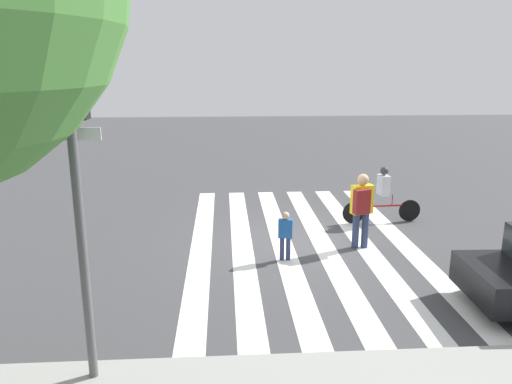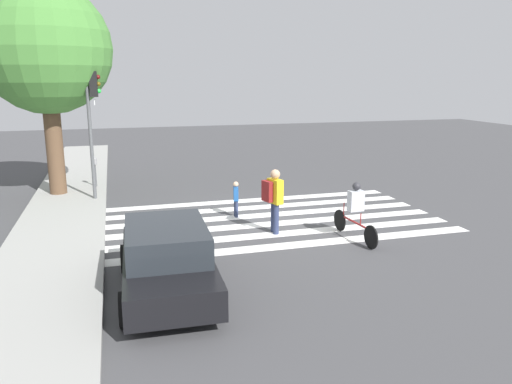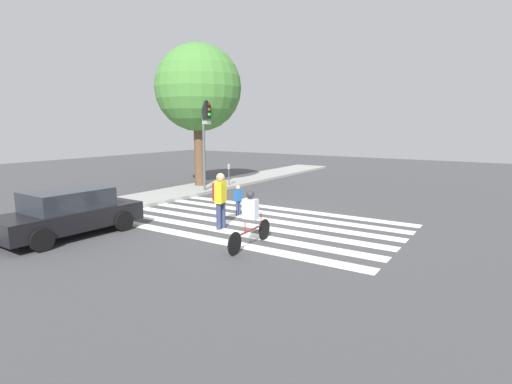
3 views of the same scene
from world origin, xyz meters
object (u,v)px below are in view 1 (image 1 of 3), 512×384
traffic_light (76,149)px  pedestrian_adult_tall_backpack (362,206)px  pedestrian_adult_blue_shirt (285,233)px  cyclist_near_curb (383,192)px

traffic_light → pedestrian_adult_tall_backpack: 7.30m
traffic_light → pedestrian_adult_tall_backpack: size_ratio=2.57×
traffic_light → pedestrian_adult_blue_shirt: traffic_light is taller
pedestrian_adult_blue_shirt → traffic_light: bearing=-117.2°
pedestrian_adult_tall_backpack → cyclist_near_curb: 2.26m
pedestrian_adult_tall_backpack → cyclist_near_curb: size_ratio=0.81×
pedestrian_adult_tall_backpack → pedestrian_adult_blue_shirt: (1.87, 0.62, -0.42)m
pedestrian_adult_tall_backpack → pedestrian_adult_blue_shirt: size_ratio=1.60×
traffic_light → pedestrian_adult_blue_shirt: bearing=-127.3°
pedestrian_adult_blue_shirt → cyclist_near_curb: size_ratio=0.51×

